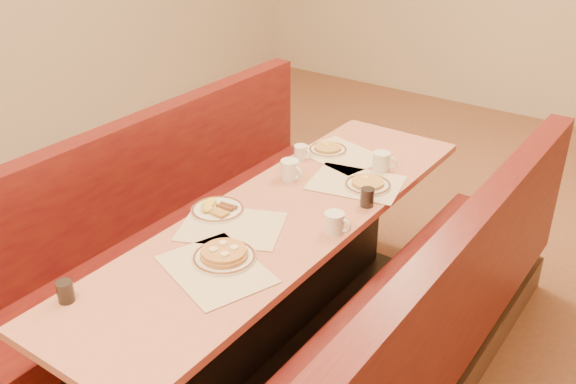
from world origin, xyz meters
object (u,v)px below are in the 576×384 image
Objects in this scene: pancake_plate at (224,256)px; coffee_mug_a at (335,223)px; soda_tumbler_mid at (367,197)px; booth_right at (418,340)px; booth_left at (175,238)px; coffee_mug_c at (382,161)px; eggs_plate at (217,209)px; soda_tumbler_near at (65,292)px; diner_table at (282,281)px; coffee_mug_d at (301,152)px; coffee_mug_b at (290,170)px.

coffee_mug_a is at bearing 60.13° from pancake_plate.
pancake_plate is 2.92× the size of soda_tumbler_mid.
booth_right is 19.48× the size of coffee_mug_a.
coffee_mug_c is (0.88, 0.70, 0.44)m from booth_left.
coffee_mug_c is at bearing 38.35° from booth_left.
eggs_plate is 1.96× the size of coffee_mug_a.
booth_left is 19.48× the size of coffee_mug_a.
booth_right is 28.69× the size of soda_tumbler_near.
diner_table is 1.00× the size of booth_right.
booth_left is 1.21m from coffee_mug_c.
soda_tumbler_near is at bearing -123.61° from coffee_mug_a.
pancake_plate is 0.52m from coffee_mug_a.
coffee_mug_d is (-0.43, -0.13, -0.01)m from coffee_mug_c.
eggs_plate is 2.37× the size of coffee_mug_d.
booth_left is at bearing 176.16° from coffee_mug_a.
booth_right is at bearing -10.06° from coffee_mug_b.
coffee_mug_a is (0.55, 0.16, 0.04)m from eggs_plate.
coffee_mug_b reaches higher than coffee_mug_c.
booth_right reaches higher than coffee_mug_d.
coffee_mug_c is 0.45m from coffee_mug_d.
coffee_mug_a reaches higher than soda_tumbler_near.
diner_table is 0.59m from soda_tumbler_mid.
eggs_plate is 0.95m from coffee_mug_c.
coffee_mug_c reaches higher than coffee_mug_a.
soda_tumbler_near reaches higher than diner_table.
coffee_mug_a is 0.79m from coffee_mug_d.
coffee_mug_a is at bearing -96.36° from coffee_mug_c.
pancake_plate is 1.06× the size of eggs_plate.
diner_table is at bearing 29.65° from eggs_plate.
booth_left reaches higher than soda_tumbler_mid.
eggs_plate is at bearing 89.17° from soda_tumbler_near.
eggs_plate is at bearing -150.35° from diner_table.
booth_right reaches higher than soda_tumbler_near.
soda_tumbler_near is (-0.09, -1.33, -0.01)m from coffee_mug_b.
pancake_plate is at bearing -44.76° from eggs_plate.
booth_left and booth_right have the same top height.
coffee_mug_a reaches higher than pancake_plate.
soda_tumbler_mid is at bearing 17.00° from booth_left.
coffee_mug_b is at bearing -149.79° from coffee_mug_c.
eggs_plate reaches higher than diner_table.
soda_tumbler_mid is (0.28, 0.31, 0.42)m from diner_table.
diner_table is 23.57× the size of coffee_mug_d.
diner_table is 0.83m from coffee_mug_c.
pancake_plate is at bearing 61.33° from soda_tumbler_near.
pancake_plate is 0.41m from eggs_plate.
booth_left is at bearing -158.87° from coffee_mug_c.
soda_tumbler_near is (-0.00, -1.57, 0.00)m from coffee_mug_d.
eggs_plate is at bearing 135.24° from pancake_plate.
soda_tumbler_near is 1.42m from soda_tumbler_mid.
coffee_mug_c is (0.34, 0.37, -0.00)m from coffee_mug_b.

